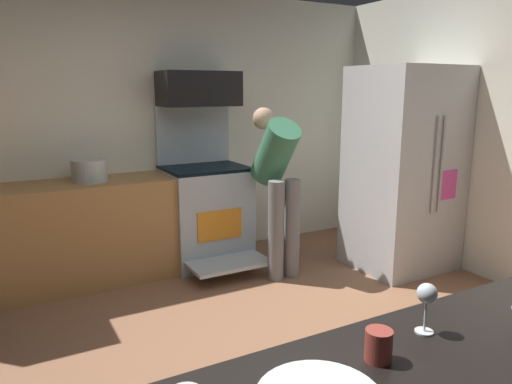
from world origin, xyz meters
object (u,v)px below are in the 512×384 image
microwave (199,89)px  mug_tea (379,345)px  stock_pot (89,170)px  person_cook (277,178)px  oven_range (206,211)px  wine_glass_mid (427,297)px  refrigerator (403,169)px

microwave → mug_tea: microwave is taller
stock_pot → person_cook: bearing=-23.1°
oven_range → wine_glass_mid: oven_range is taller
microwave → stock_pot: microwave is taller
mug_tea → stock_pot: size_ratio=0.32×
wine_glass_mid → stock_pot: (-0.47, 3.24, -0.03)m
oven_range → refrigerator: refrigerator is taller
microwave → mug_tea: bearing=-103.9°
stock_pot → oven_range: bearing=-0.8°
refrigerator → person_cook: refrigerator is taller
microwave → refrigerator: (1.59, -1.09, -0.74)m
refrigerator → wine_glass_mid: size_ratio=11.08×
microwave → oven_range: bearing=-90.0°
oven_range → mug_tea: 3.41m
person_cook → stock_pot: (-1.49, 0.64, 0.10)m
mug_tea → wine_glass_mid: bearing=11.7°
microwave → person_cook: bearing=-58.6°
oven_range → person_cook: size_ratio=1.00×
oven_range → person_cook: bearing=-54.9°
stock_pot → microwave: bearing=4.3°
microwave → stock_pot: (-1.06, -0.08, -0.68)m
wine_glass_mid → microwave: bearing=80.0°
oven_range → microwave: bearing=90.0°
microwave → mug_tea: size_ratio=7.77×
microwave → wine_glass_mid: microwave is taller
microwave → stock_pot: bearing=-175.7°
microwave → refrigerator: bearing=-34.5°
person_cook → mug_tea: bearing=-115.6°
oven_range → mug_tea: bearing=-104.3°
oven_range → person_cook: (0.44, -0.62, 0.39)m
person_cook → stock_pot: 1.63m
oven_range → stock_pot: (-1.06, 0.01, 0.49)m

